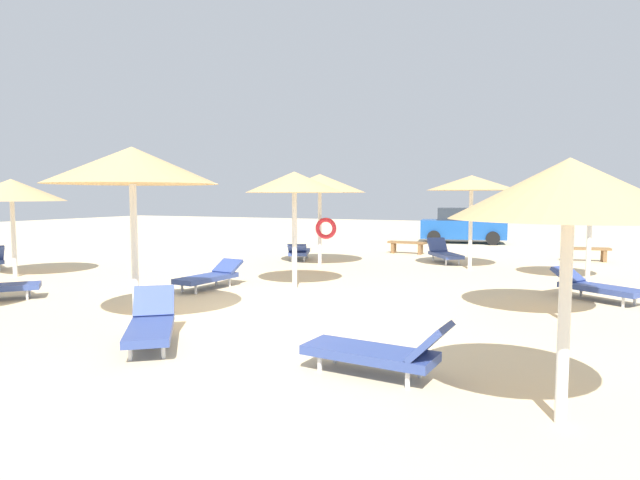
# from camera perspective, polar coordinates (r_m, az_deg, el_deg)

# --- Properties ---
(ground_plane) EXTENTS (80.00, 80.00, 0.00)m
(ground_plane) POSITION_cam_1_polar(r_m,az_deg,el_deg) (10.58, -6.69, -7.72)
(ground_plane) COLOR beige
(parasol_0) EXTENTS (2.30, 2.30, 2.65)m
(parasol_0) POSITION_cam_1_polar(r_m,az_deg,el_deg) (5.69, 25.26, 4.91)
(parasol_0) COLOR silver
(parasol_0) RESTS_ON ground
(parasol_1) EXTENTS (2.41, 2.41, 2.88)m
(parasol_1) POSITION_cam_1_polar(r_m,az_deg,el_deg) (13.05, -2.78, 6.17)
(parasol_1) COLOR silver
(parasol_1) RESTS_ON ground
(parasol_3) EXTENTS (3.01, 3.01, 3.00)m
(parasol_3) POSITION_cam_1_polar(r_m,az_deg,el_deg) (17.34, -0.02, 6.04)
(parasol_3) COLOR silver
(parasol_3) RESTS_ON ground
(parasol_4) EXTENTS (2.86, 2.86, 2.76)m
(parasol_4) POSITION_cam_1_polar(r_m,az_deg,el_deg) (17.21, -30.30, 4.64)
(parasol_4) COLOR silver
(parasol_4) RESTS_ON ground
(parasol_5) EXTENTS (2.75, 2.75, 2.92)m
(parasol_5) POSITION_cam_1_polar(r_m,az_deg,el_deg) (17.08, 16.01, 5.89)
(parasol_5) COLOR silver
(parasol_5) RESTS_ON ground
(parasol_6) EXTENTS (2.97, 2.97, 3.14)m
(parasol_6) POSITION_cam_1_polar(r_m,az_deg,el_deg) (9.86, -19.58, 7.52)
(parasol_6) COLOR silver
(parasol_6) RESTS_ON ground
(parasol_7) EXTENTS (2.76, 2.76, 2.78)m
(parasol_7) POSITION_cam_1_polar(r_m,az_deg,el_deg) (10.66, 25.03, 5.35)
(parasol_7) COLOR silver
(parasol_7) RESTS_ON ground
(parasol_8) EXTENTS (2.27, 2.27, 2.95)m
(parasol_8) POSITION_cam_1_polar(r_m,az_deg,el_deg) (15.63, 27.20, 5.68)
(parasol_8) COLOR silver
(parasol_8) RESTS_ON ground
(lounger_0) EXTENTS (1.92, 0.82, 0.76)m
(lounger_0) POSITION_cam_1_polar(r_m,az_deg,el_deg) (6.86, 6.38, -11.85)
(lounger_0) COLOR #33478C
(lounger_0) RESTS_ON ground
(lounger_1) EXTENTS (0.85, 1.97, 0.65)m
(lounger_1) POSITION_cam_1_polar(r_m,az_deg,el_deg) (13.37, -11.74, -3.82)
(lounger_1) COLOR #33478C
(lounger_1) RESTS_ON ground
(lounger_3) EXTENTS (1.27, 2.01, 0.66)m
(lounger_3) POSITION_cam_1_polar(r_m,az_deg,el_deg) (18.87, -2.25, -1.25)
(lounger_3) COLOR #33478C
(lounger_3) RESTS_ON ground
(lounger_5) EXTENTS (1.53, 1.90, 0.80)m
(lounger_5) POSITION_cam_1_polar(r_m,az_deg,el_deg) (18.66, 13.22, -1.40)
(lounger_5) COLOR #33478C
(lounger_5) RESTS_ON ground
(lounger_6) EXTENTS (1.63, 1.86, 0.79)m
(lounger_6) POSITION_cam_1_polar(r_m,az_deg,el_deg) (8.58, -17.75, -8.64)
(lounger_6) COLOR #33478C
(lounger_6) RESTS_ON ground
(lounger_7) EXTENTS (1.93, 1.61, 0.67)m
(lounger_7) POSITION_cam_1_polar(r_m,az_deg,el_deg) (13.09, 27.52, -4.43)
(lounger_7) COLOR #33478C
(lounger_7) RESTS_ON ground
(bench_0) EXTENTS (1.51, 0.45, 0.49)m
(bench_0) POSITION_cam_1_polar(r_m,az_deg,el_deg) (21.28, 9.34, -0.54)
(bench_0) COLOR brown
(bench_0) RESTS_ON ground
(bench_1) EXTENTS (1.55, 0.64, 0.49)m
(bench_1) POSITION_cam_1_polar(r_m,az_deg,el_deg) (20.74, 26.79, -1.12)
(bench_1) COLOR brown
(bench_1) RESTS_ON ground
(parked_car) EXTENTS (4.22, 2.49, 1.72)m
(parked_car) POSITION_cam_1_polar(r_m,az_deg,el_deg) (26.79, 15.06, 1.46)
(parked_car) COLOR #194C9E
(parked_car) RESTS_ON ground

